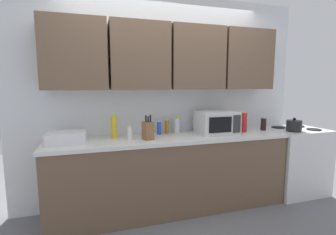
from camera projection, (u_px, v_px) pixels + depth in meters
The scene contains 14 objects.
wall_back_with_cabinets at pixel (166, 79), 3.03m from camera, with size 3.69×0.38×2.60m.
counter_run at pixel (172, 173), 2.96m from camera, with size 2.82×0.63×0.90m.
stove_range at pixel (293, 160), 3.46m from camera, with size 0.76×0.64×0.91m.
kettle at pixel (294, 125), 3.21m from camera, with size 0.19×0.19×0.17m.
microwave at pixel (217, 122), 3.06m from camera, with size 0.48×0.37×0.28m.
dish_rack at pixel (67, 137), 2.56m from camera, with size 0.38×0.30×0.12m, color silver.
knife_block at pixel (148, 130), 2.72m from camera, with size 0.13×0.14×0.28m.
bottle_soy_dark at pixel (263, 124), 3.29m from camera, with size 0.07×0.07×0.18m.
bottle_blue_cleaner at pixel (159, 128), 3.02m from camera, with size 0.05×0.05×0.18m.
bottle_clear_tall at pixel (177, 125), 3.10m from camera, with size 0.08×0.08×0.21m.
bottle_yellow_mustard at pixel (114, 127), 2.79m from camera, with size 0.07×0.07×0.27m.
bottle_amber_vinegar at pixel (167, 126), 3.06m from camera, with size 0.05×0.05×0.19m.
bottle_red_sauce at pixel (244, 122), 3.17m from camera, with size 0.08×0.08×0.26m.
bottle_white_jar at pixel (130, 133), 2.73m from camera, with size 0.05×0.05×0.16m.
Camera 1 is at (-0.87, -3.01, 1.51)m, focal length 26.31 mm.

